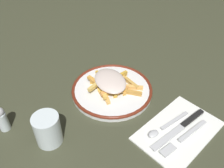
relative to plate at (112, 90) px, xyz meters
The scene contains 9 objects.
ground_plane 0.01m from the plate, ahead, with size 2.60×2.60×0.00m, color #383B29.
plate is the anchor object (origin of this frame).
fries_heap 0.02m from the plate, 14.79° to the right, with size 0.19×0.16×0.04m.
napkin 0.25m from the plate, behind, with size 0.16×0.24×0.01m, color white.
fork 0.27m from the plate, behind, with size 0.03×0.18×0.01m.
knife 0.25m from the plate, 168.80° to the right, with size 0.03×0.21×0.01m.
spoon 0.21m from the plate, behind, with size 0.03×0.15×0.01m.
water_glass 0.26m from the plate, 97.63° to the left, with size 0.07×0.07×0.09m, color silver.
salt_shaker 0.34m from the plate, 75.38° to the left, with size 0.03×0.03×0.08m.
Camera 1 is at (-0.44, 0.39, 0.53)m, focal length 38.22 mm.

